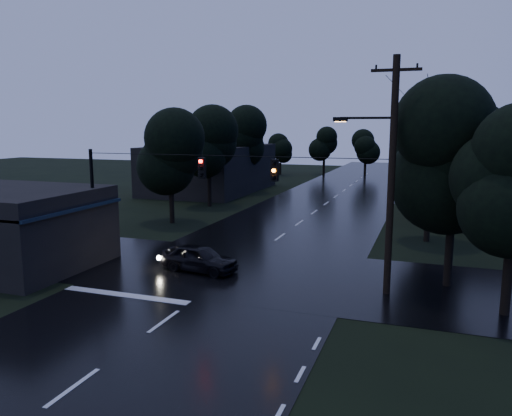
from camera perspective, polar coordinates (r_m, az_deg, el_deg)
The scene contains 17 objects.
ground at distance 15.54m, azimuth -20.16°, elevation -18.75°, with size 160.00×160.00×0.00m, color black.
main_road at distance 42.02m, azimuth 6.67°, elevation -0.50°, with size 12.00×120.00×0.02m, color black.
cross_street at distance 25.20m, azimuth -2.50°, elevation -7.17°, with size 60.00×9.00×0.02m, color black.
building_far_right at distance 44.96m, azimuth 25.61°, elevation 2.12°, with size 10.00×14.00×4.40m, color black.
building_far_left at distance 55.61m, azimuth -5.18°, elevation 4.54°, with size 10.00×16.00×5.00m, color black.
utility_pole_main at distance 21.55m, azimuth 15.01°, elevation 3.96°, with size 3.50×0.30×10.00m.
utility_pole_far at distance 38.55m, azimuth 18.26°, elevation 4.02°, with size 2.00×0.30×7.50m.
anchor_pole_left at distance 27.37m, azimuth -18.09°, elevation 0.14°, with size 0.18×0.18×6.00m, color black.
span_signals at distance 23.09m, azimuth -2.24°, elevation 4.58°, with size 15.00×0.37×1.12m.
tree_corner_near at distance 23.45m, azimuth 21.83°, elevation 5.83°, with size 4.48×4.48×9.44m.
tree_left_a at distance 37.13m, azimuth -9.77°, elevation 6.27°, with size 3.92×3.92×8.26m.
tree_left_b at distance 44.52m, azimuth -5.43°, elevation 7.35°, with size 4.20×4.20×8.85m.
tree_left_c at distance 53.96m, azimuth -1.53°, elevation 8.14°, with size 4.48×4.48×9.44m.
tree_right_a at distance 32.44m, azimuth 19.41°, elevation 6.11°, with size 4.20×4.20×8.85m.
tree_right_b at distance 40.42m, azimuth 20.33°, elevation 7.14°, with size 4.48×4.48×9.44m.
tree_right_c at distance 50.42m, azimuth 20.90°, elevation 7.87°, with size 4.76×4.76×10.03m.
car at distance 25.07m, azimuth -6.48°, elevation -5.71°, with size 1.59×3.95×1.35m, color black.
Camera 1 is at (9.03, -10.40, 7.19)m, focal length 35.00 mm.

